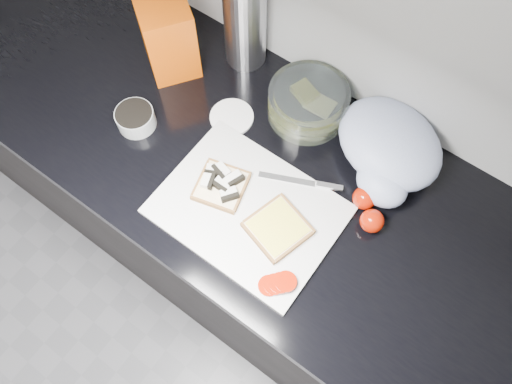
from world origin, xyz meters
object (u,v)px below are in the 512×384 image
(steel_canister, at_px, (245,22))
(glass_bowl, at_px, (308,103))
(cutting_board, at_px, (248,210))
(bread_bag, at_px, (168,37))

(steel_canister, bearing_deg, glass_bowl, -13.28)
(cutting_board, relative_size, glass_bowl, 2.03)
(bread_bag, bearing_deg, glass_bowl, 47.10)
(cutting_board, height_order, bread_bag, bread_bag)
(cutting_board, relative_size, bread_bag, 1.97)
(bread_bag, relative_size, steel_canister, 0.81)
(cutting_board, distance_m, glass_bowl, 0.31)
(cutting_board, bearing_deg, steel_canister, 127.19)
(cutting_board, relative_size, steel_canister, 1.59)
(bread_bag, bearing_deg, cutting_board, 6.28)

